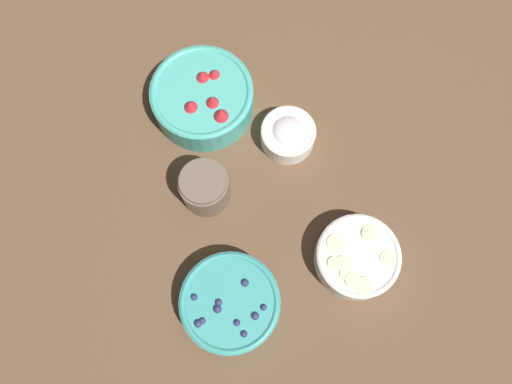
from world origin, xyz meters
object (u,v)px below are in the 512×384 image
(jar_chocolate, at_px, (205,188))
(bowl_bananas, at_px, (357,257))
(bowl_blueberries, at_px, (230,303))
(bowl_strawberries, at_px, (203,97))
(bowl_cream, at_px, (288,134))

(jar_chocolate, bearing_deg, bowl_bananas, 64.36)
(bowl_bananas, bearing_deg, bowl_blueberries, -71.43)
(bowl_strawberries, bearing_deg, bowl_cream, 65.29)
(bowl_strawberries, height_order, bowl_blueberries, bowl_strawberries)
(bowl_cream, xyz_separation_m, jar_chocolate, (0.12, -0.17, 0.01))
(bowl_strawberries, xyz_separation_m, bowl_bananas, (0.34, 0.30, -0.01))
(bowl_blueberries, bearing_deg, bowl_cream, 160.47)
(bowl_strawberries, relative_size, jar_chocolate, 2.18)
(bowl_cream, distance_m, jar_chocolate, 0.21)
(bowl_cream, height_order, jar_chocolate, jar_chocolate)
(bowl_strawberries, xyz_separation_m, jar_chocolate, (0.20, 0.01, -0.00))
(bowl_cream, bearing_deg, bowl_blueberries, -19.53)
(bowl_blueberries, relative_size, bowl_bananas, 1.17)
(bowl_strawberries, distance_m, bowl_bananas, 0.45)
(bowl_strawberries, distance_m, jar_chocolate, 0.20)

